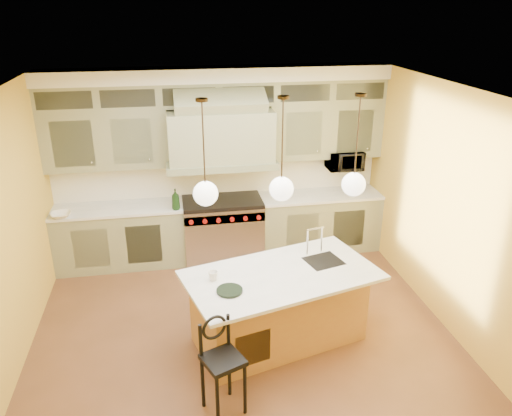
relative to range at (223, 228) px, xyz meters
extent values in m
plane|color=brown|center=(0.00, -2.14, -0.49)|extent=(5.00, 5.00, 0.00)
plane|color=white|center=(0.00, -2.14, 2.41)|extent=(5.00, 5.00, 0.00)
plane|color=gold|center=(0.00, 0.36, 0.96)|extent=(5.00, 0.00, 5.00)
plane|color=gold|center=(0.00, -4.64, 0.96)|extent=(5.00, 0.00, 5.00)
plane|color=gold|center=(2.50, -2.14, 0.96)|extent=(0.00, 5.00, 5.00)
cube|color=gray|center=(-1.55, 0.03, -0.04)|extent=(1.90, 0.65, 0.90)
cube|color=gray|center=(1.55, 0.03, -0.04)|extent=(1.90, 0.65, 0.90)
cube|color=white|center=(-1.55, 0.03, 0.43)|extent=(1.90, 0.68, 0.04)
cube|color=white|center=(1.55, 0.03, 0.43)|extent=(1.90, 0.68, 0.04)
cube|color=white|center=(0.00, 0.34, 0.73)|extent=(5.00, 0.04, 0.56)
cube|color=gray|center=(-1.62, 0.18, 1.44)|extent=(1.75, 0.35, 0.85)
cube|color=gray|center=(1.62, 0.18, 1.44)|extent=(1.75, 0.35, 0.85)
cube|color=gray|center=(0.00, 0.01, 1.46)|extent=(1.50, 0.70, 0.75)
cube|color=gray|center=(0.00, 0.01, 1.06)|extent=(1.60, 0.76, 0.10)
cube|color=#333833|center=(0.00, 0.18, 2.04)|extent=(5.00, 0.35, 0.35)
cube|color=white|center=(0.00, 0.16, 2.31)|extent=(5.00, 0.47, 0.20)
cube|color=silver|center=(0.00, 0.01, -0.04)|extent=(1.20, 0.70, 0.90)
cube|color=black|center=(0.00, 0.01, 0.44)|extent=(1.20, 0.70, 0.06)
cube|color=silver|center=(0.00, -0.31, 0.29)|extent=(1.20, 0.06, 0.14)
cube|color=#AC733D|center=(0.40, -2.22, -0.05)|extent=(2.06, 1.36, 0.88)
cube|color=white|center=(0.41, -2.27, 0.41)|extent=(2.36, 1.67, 0.04)
cube|color=black|center=(0.96, -2.07, 0.41)|extent=(0.48, 0.45, 0.05)
cylinder|color=black|center=(-0.45, -3.42, -0.19)|extent=(0.04, 0.04, 0.58)
cylinder|color=black|center=(-0.17, -3.30, -0.19)|extent=(0.04, 0.04, 0.58)
cylinder|color=black|center=(-0.57, -3.14, -0.19)|extent=(0.04, 0.04, 0.58)
cylinder|color=black|center=(-0.29, -3.02, -0.19)|extent=(0.04, 0.04, 0.58)
cube|color=black|center=(-0.37, -3.22, 0.12)|extent=(0.46, 0.46, 0.05)
torus|color=black|center=(-0.43, -3.08, 0.40)|extent=(0.25, 0.13, 0.26)
imported|color=black|center=(1.95, 0.11, 0.96)|extent=(0.54, 0.37, 0.30)
imported|color=black|center=(-0.70, -0.22, 0.61)|extent=(0.12, 0.12, 0.31)
imported|color=black|center=(-0.70, 0.01, 0.54)|extent=(0.09, 0.09, 0.17)
imported|color=white|center=(-2.30, -0.22, 0.49)|extent=(0.31, 0.31, 0.07)
imported|color=white|center=(-0.36, -2.27, 0.49)|extent=(0.12, 0.12, 0.10)
cylinder|color=#2D2319|center=(-0.40, -2.22, 2.39)|extent=(0.12, 0.12, 0.03)
cylinder|color=#2D2319|center=(-0.40, -2.22, 1.95)|extent=(0.02, 0.02, 0.93)
sphere|color=white|center=(-0.40, -2.22, 1.43)|extent=(0.26, 0.26, 0.26)
cylinder|color=#2D2319|center=(0.40, -2.22, 2.39)|extent=(0.12, 0.12, 0.03)
cylinder|color=#2D2319|center=(0.40, -2.22, 1.95)|extent=(0.02, 0.02, 0.93)
sphere|color=white|center=(0.40, -2.22, 1.43)|extent=(0.26, 0.26, 0.26)
cylinder|color=#2D2319|center=(1.20, -2.22, 2.39)|extent=(0.12, 0.12, 0.03)
cylinder|color=#2D2319|center=(1.20, -2.22, 1.95)|extent=(0.02, 0.02, 0.93)
sphere|color=white|center=(1.20, -2.22, 1.43)|extent=(0.26, 0.26, 0.26)
camera|label=1|loc=(-0.73, -7.03, 3.27)|focal=35.00mm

